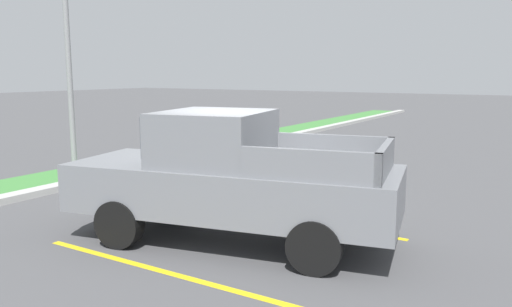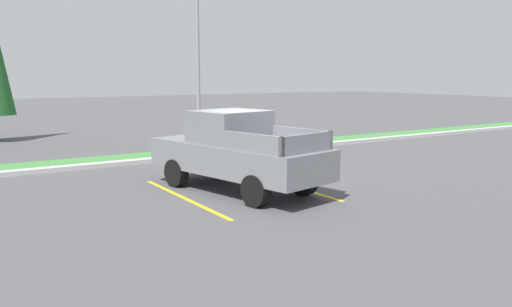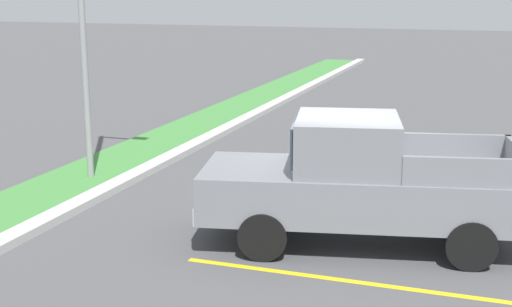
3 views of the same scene
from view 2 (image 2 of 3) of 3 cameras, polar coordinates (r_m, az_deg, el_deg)
The scene contains 7 objects.
ground_plane at distance 14.44m, azimuth -0.97°, elevation -3.47°, with size 120.00×120.00×0.00m, color #4C4C4F.
parking_line_near at distance 13.06m, azimuth -7.91°, elevation -4.84°, with size 0.12×4.80×0.01m, color yellow.
parking_line_far at distance 14.58m, azimuth 3.25°, elevation -3.35°, with size 0.12×4.80×0.01m, color yellow.
curb_strip at distance 18.80m, azimuth -8.95°, elevation -0.51°, with size 56.00×0.40×0.15m, color #B2B2AD.
grass_median at distance 19.81m, azimuth -10.22°, elevation -0.20°, with size 56.00×1.80×0.06m, color #42843D.
pickup_truck_main at distance 13.60m, azimuth -2.18°, elevation 0.22°, with size 2.94×5.50×2.10m.
street_light at distance 19.88m, azimuth -6.22°, elevation 11.51°, with size 0.24×1.49×6.98m.
Camera 2 is at (-7.36, -12.04, 3.03)m, focal length 36.47 mm.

